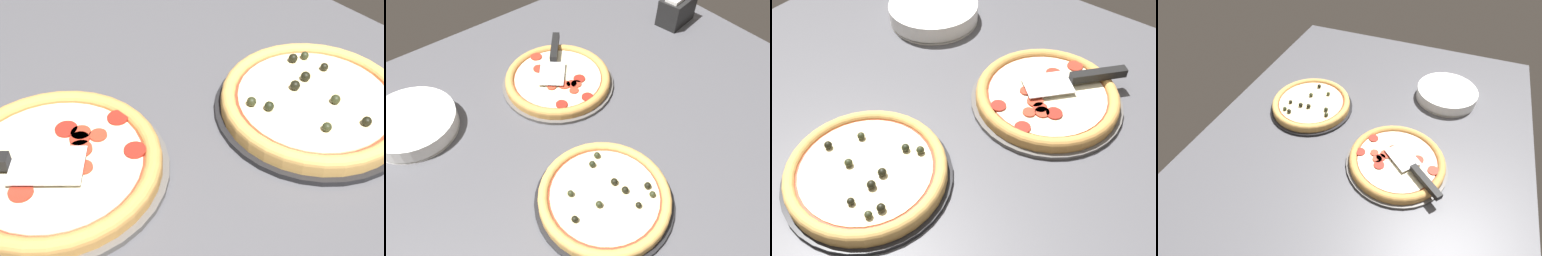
% 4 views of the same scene
% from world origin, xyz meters
% --- Properties ---
extents(ground_plane, '(1.52, 1.16, 0.04)m').
position_xyz_m(ground_plane, '(0.00, 0.00, -0.02)').
color(ground_plane, '#4C4C51').
extents(pizza_pan_front, '(0.34, 0.34, 0.01)m').
position_xyz_m(pizza_pan_front, '(-0.06, -0.14, 0.01)').
color(pizza_pan_front, '#565451').
rests_on(pizza_pan_front, ground_plane).
extents(pizza_front, '(0.32, 0.32, 0.03)m').
position_xyz_m(pizza_front, '(-0.06, -0.14, 0.02)').
color(pizza_front, '#C68E47').
rests_on(pizza_front, pizza_pan_front).
extents(pizza_pan_back, '(0.33, 0.33, 0.01)m').
position_xyz_m(pizza_pan_back, '(0.10, 0.26, 0.01)').
color(pizza_pan_back, black).
rests_on(pizza_pan_back, ground_plane).
extents(pizza_back, '(0.31, 0.31, 0.04)m').
position_xyz_m(pizza_back, '(0.10, 0.26, 0.03)').
color(pizza_back, tan).
rests_on(pizza_back, pizza_pan_back).
extents(serving_spatula, '(0.19, 0.21, 0.02)m').
position_xyz_m(serving_spatula, '(-0.11, -0.22, 0.05)').
color(serving_spatula, silver).
rests_on(serving_spatula, pizza_front).
extents(plate_stack, '(0.24, 0.24, 0.05)m').
position_xyz_m(plate_stack, '(0.36, -0.24, 0.02)').
color(plate_stack, white).
rests_on(plate_stack, ground_plane).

